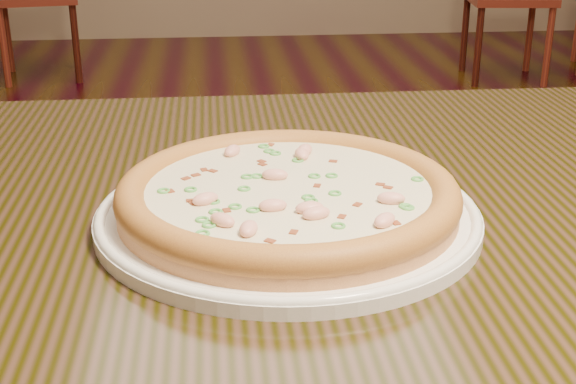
{
  "coord_description": "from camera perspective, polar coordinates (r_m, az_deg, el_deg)",
  "views": [
    {
      "loc": [
        -0.26,
        -0.98,
        1.05
      ],
      "look_at": [
        -0.2,
        -0.32,
        0.78
      ],
      "focal_mm": 50.0,
      "sensor_mm": 36.0,
      "label": 1
    }
  ],
  "objects": [
    {
      "name": "hero_table",
      "position": [
        0.84,
        7.94,
        -6.65
      ],
      "size": [
        1.2,
        0.8,
        0.75
      ],
      "color": "black",
      "rests_on": "ground"
    },
    {
      "name": "plate",
      "position": [
        0.73,
        0.0,
        -1.56
      ],
      "size": [
        0.35,
        0.35,
        0.02
      ],
      "color": "white",
      "rests_on": "hero_table"
    },
    {
      "name": "pizza",
      "position": [
        0.72,
        -0.0,
        -0.22
      ],
      "size": [
        0.31,
        0.31,
        0.03
      ],
      "color": "tan",
      "rests_on": "plate"
    }
  ]
}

